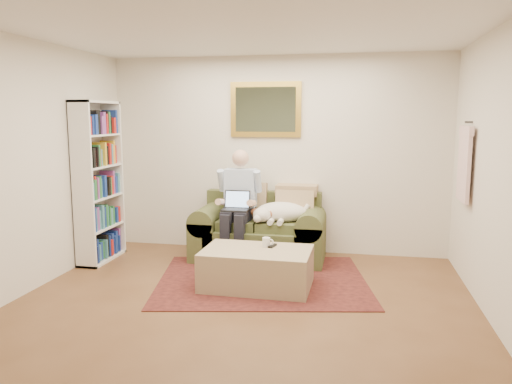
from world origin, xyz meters
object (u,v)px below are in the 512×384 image
(seated_man, at_px, (238,206))
(laptop, at_px, (236,205))
(coffee_mug, at_px, (266,242))
(ottoman, at_px, (257,268))
(sofa, at_px, (259,237))
(bookshelf, at_px, (98,182))
(sleeping_dog, at_px, (282,212))

(seated_man, height_order, laptop, seated_man)
(seated_man, bearing_deg, coffee_mug, -57.36)
(coffee_mug, bearing_deg, ottoman, -118.16)
(laptop, height_order, ottoman, laptop)
(sofa, bearing_deg, bookshelf, -167.19)
(sofa, xyz_separation_m, laptop, (-0.25, -0.22, 0.45))
(ottoman, relative_size, coffee_mug, 11.39)
(sofa, height_order, seated_man, seated_man)
(seated_man, height_order, bookshelf, bookshelf)
(sofa, height_order, laptop, laptop)
(sofa, distance_m, coffee_mug, 0.99)
(sofa, height_order, bookshelf, bookshelf)
(laptop, bearing_deg, sleeping_dog, 13.64)
(laptop, bearing_deg, bookshelf, -172.36)
(sofa, distance_m, seated_man, 0.50)
(ottoman, distance_m, bookshelf, 2.38)
(ottoman, distance_m, coffee_mug, 0.30)
(ottoman, height_order, coffee_mug, coffee_mug)
(ottoman, xyz_separation_m, coffee_mug, (0.08, 0.14, 0.26))
(seated_man, distance_m, laptop, 0.07)
(laptop, height_order, coffee_mug, laptop)
(ottoman, relative_size, bookshelf, 0.57)
(laptop, xyz_separation_m, bookshelf, (-1.71, -0.23, 0.27))
(seated_man, distance_m, ottoman, 1.14)
(laptop, distance_m, bookshelf, 1.75)
(sleeping_dog, distance_m, ottoman, 1.10)
(sleeping_dog, xyz_separation_m, coffee_mug, (-0.04, -0.86, -0.17))
(bookshelf, bearing_deg, coffee_mug, -12.63)
(sofa, bearing_deg, laptop, -138.98)
(ottoman, bearing_deg, sofa, 99.55)
(laptop, xyz_separation_m, coffee_mug, (0.51, -0.73, -0.27))
(ottoman, bearing_deg, sleeping_dog, 83.47)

